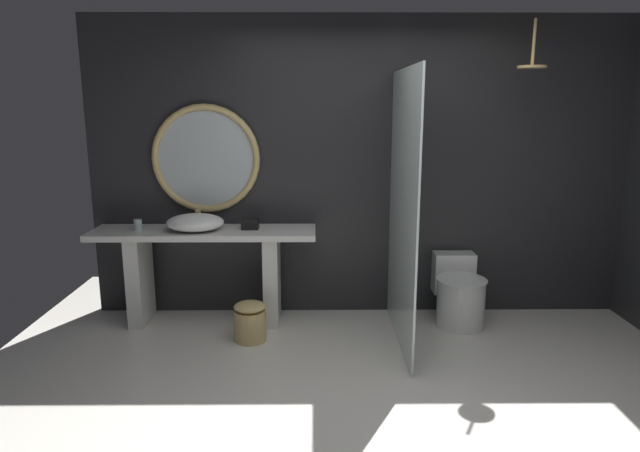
{
  "coord_description": "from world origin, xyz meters",
  "views": [
    {
      "loc": [
        -0.43,
        -3.04,
        1.87
      ],
      "look_at": [
        -0.4,
        0.71,
        1.05
      ],
      "focal_mm": 31.51,
      "sensor_mm": 36.0,
      "label": 1
    }
  ],
  "objects_px": {
    "tumbler_cup": "(138,225)",
    "waste_bin": "(250,321)",
    "rain_shower_head": "(532,63)",
    "vessel_sink": "(195,222)",
    "tissue_box": "(250,224)",
    "toilet": "(459,294)",
    "round_wall_mirror": "(206,159)"
  },
  "relations": [
    {
      "from": "tumbler_cup",
      "to": "waste_bin",
      "type": "xyz_separation_m",
      "value": [
        0.97,
        -0.4,
        -0.7
      ]
    },
    {
      "from": "rain_shower_head",
      "to": "vessel_sink",
      "type": "bearing_deg",
      "value": 177.96
    },
    {
      "from": "tissue_box",
      "to": "rain_shower_head",
      "type": "xyz_separation_m",
      "value": [
        2.24,
        -0.17,
        1.31
      ]
    },
    {
      "from": "vessel_sink",
      "to": "tumbler_cup",
      "type": "relative_size",
      "value": 5.13
    },
    {
      "from": "rain_shower_head",
      "to": "waste_bin",
      "type": "bearing_deg",
      "value": -172.92
    },
    {
      "from": "rain_shower_head",
      "to": "toilet",
      "type": "xyz_separation_m",
      "value": [
        -0.45,
        0.09,
        -1.91
      ]
    },
    {
      "from": "round_wall_mirror",
      "to": "rain_shower_head",
      "type": "height_order",
      "value": "rain_shower_head"
    },
    {
      "from": "vessel_sink",
      "to": "round_wall_mirror",
      "type": "height_order",
      "value": "round_wall_mirror"
    },
    {
      "from": "vessel_sink",
      "to": "waste_bin",
      "type": "height_order",
      "value": "vessel_sink"
    },
    {
      "from": "round_wall_mirror",
      "to": "waste_bin",
      "type": "height_order",
      "value": "round_wall_mirror"
    },
    {
      "from": "vessel_sink",
      "to": "tissue_box",
      "type": "distance_m",
      "value": 0.46
    },
    {
      "from": "vessel_sink",
      "to": "tumbler_cup",
      "type": "distance_m",
      "value": 0.49
    },
    {
      "from": "round_wall_mirror",
      "to": "rain_shower_head",
      "type": "bearing_deg",
      "value": -7.76
    },
    {
      "from": "rain_shower_head",
      "to": "waste_bin",
      "type": "xyz_separation_m",
      "value": [
        -2.21,
        -0.27,
        -2.01
      ]
    },
    {
      "from": "vessel_sink",
      "to": "tissue_box",
      "type": "height_order",
      "value": "vessel_sink"
    },
    {
      "from": "vessel_sink",
      "to": "tissue_box",
      "type": "relative_size",
      "value": 3.4
    },
    {
      "from": "tumbler_cup",
      "to": "waste_bin",
      "type": "height_order",
      "value": "tumbler_cup"
    },
    {
      "from": "rain_shower_head",
      "to": "waste_bin",
      "type": "relative_size",
      "value": 1.14
    },
    {
      "from": "vessel_sink",
      "to": "rain_shower_head",
      "type": "xyz_separation_m",
      "value": [
        2.69,
        -0.1,
        1.28
      ]
    },
    {
      "from": "toilet",
      "to": "waste_bin",
      "type": "bearing_deg",
      "value": -168.36
    },
    {
      "from": "tissue_box",
      "to": "round_wall_mirror",
      "type": "xyz_separation_m",
      "value": [
        -0.39,
        0.19,
        0.53
      ]
    },
    {
      "from": "tumbler_cup",
      "to": "tissue_box",
      "type": "bearing_deg",
      "value": 2.89
    },
    {
      "from": "tumbler_cup",
      "to": "rain_shower_head",
      "type": "distance_m",
      "value": 3.44
    },
    {
      "from": "tumbler_cup",
      "to": "tissue_box",
      "type": "xyz_separation_m",
      "value": [
        0.94,
        0.05,
        -0.0
      ]
    },
    {
      "from": "vessel_sink",
      "to": "round_wall_mirror",
      "type": "relative_size",
      "value": 0.51
    },
    {
      "from": "tissue_box",
      "to": "round_wall_mirror",
      "type": "distance_m",
      "value": 0.69
    },
    {
      "from": "toilet",
      "to": "rain_shower_head",
      "type": "bearing_deg",
      "value": -11.16
    },
    {
      "from": "tumbler_cup",
      "to": "rain_shower_head",
      "type": "xyz_separation_m",
      "value": [
        3.18,
        -0.12,
        1.31
      ]
    },
    {
      "from": "round_wall_mirror",
      "to": "rain_shower_head",
      "type": "relative_size",
      "value": 2.54
    },
    {
      "from": "tumbler_cup",
      "to": "toilet",
      "type": "bearing_deg",
      "value": -0.76
    },
    {
      "from": "round_wall_mirror",
      "to": "toilet",
      "type": "bearing_deg",
      "value": -7.05
    },
    {
      "from": "rain_shower_head",
      "to": "toilet",
      "type": "relative_size",
      "value": 0.59
    }
  ]
}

